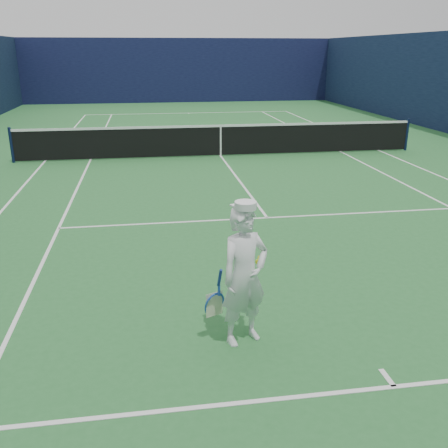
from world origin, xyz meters
The scene contains 5 objects.
ground centered at (0.00, 0.00, 0.00)m, with size 80.00×80.00×0.00m, color #286A31.
court_markings centered at (0.00, 0.00, 0.00)m, with size 11.03×23.83×0.01m.
windscreen_fence centered at (0.00, 0.00, 2.00)m, with size 20.12×36.12×4.00m.
tennis_net centered at (0.00, 0.00, 0.55)m, with size 12.88×0.09×1.07m.
tennis_player centered at (-1.35, -10.78, 0.83)m, with size 0.84×0.60×1.70m.
Camera 1 is at (-2.36, -15.80, 3.23)m, focal length 40.00 mm.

